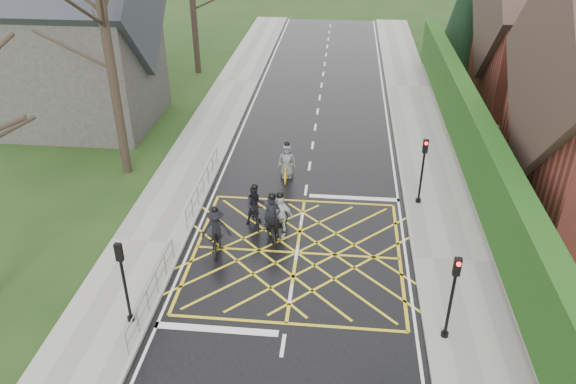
% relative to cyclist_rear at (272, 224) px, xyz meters
% --- Properties ---
extents(ground, '(120.00, 120.00, 0.00)m').
position_rel_cyclist_rear_xyz_m(ground, '(1.07, -0.91, -0.68)').
color(ground, black).
rests_on(ground, ground).
extents(road, '(9.00, 80.00, 0.01)m').
position_rel_cyclist_rear_xyz_m(road, '(1.07, -0.91, -0.68)').
color(road, black).
rests_on(road, ground).
extents(sidewalk_right, '(3.00, 80.00, 0.15)m').
position_rel_cyclist_rear_xyz_m(sidewalk_right, '(7.07, -0.91, -0.61)').
color(sidewalk_right, gray).
rests_on(sidewalk_right, ground).
extents(sidewalk_left, '(3.00, 80.00, 0.15)m').
position_rel_cyclist_rear_xyz_m(sidewalk_left, '(-4.93, -0.91, -0.61)').
color(sidewalk_left, gray).
rests_on(sidewalk_left, ground).
extents(stone_wall, '(0.50, 38.00, 0.70)m').
position_rel_cyclist_rear_xyz_m(stone_wall, '(8.82, 5.09, -0.33)').
color(stone_wall, slate).
rests_on(stone_wall, ground).
extents(hedge, '(0.90, 38.00, 2.80)m').
position_rel_cyclist_rear_xyz_m(hedge, '(8.82, 5.09, 1.42)').
color(hedge, '#19340E').
rests_on(hedge, stone_wall).
extents(house_far, '(9.80, 8.80, 10.30)m').
position_rel_cyclist_rear_xyz_m(house_far, '(15.83, 17.09, 3.68)').
color(house_far, maroon).
rests_on(house_far, ground).
extents(church, '(8.80, 7.80, 11.00)m').
position_rel_cyclist_rear_xyz_m(church, '(-12.46, 11.09, 4.25)').
color(church, '#2D2B28').
rests_on(church, ground).
extents(tree_near, '(9.24, 9.24, 11.44)m').
position_rel_cyclist_rear_xyz_m(tree_near, '(-7.93, 5.09, 7.23)').
color(tree_near, black).
rests_on(tree_near, ground).
extents(railing_south, '(0.05, 5.04, 1.03)m').
position_rel_cyclist_rear_xyz_m(railing_south, '(-3.58, -4.41, 0.10)').
color(railing_south, slate).
rests_on(railing_south, ground).
extents(railing_north, '(0.05, 6.04, 1.03)m').
position_rel_cyclist_rear_xyz_m(railing_north, '(-3.58, 3.09, 0.10)').
color(railing_north, slate).
rests_on(railing_north, ground).
extents(traffic_light_ne, '(0.24, 0.31, 3.21)m').
position_rel_cyclist_rear_xyz_m(traffic_light_ne, '(6.17, 3.29, 0.98)').
color(traffic_light_ne, black).
rests_on(traffic_light_ne, ground).
extents(traffic_light_se, '(0.24, 0.31, 3.21)m').
position_rel_cyclist_rear_xyz_m(traffic_light_se, '(6.17, -5.11, 0.98)').
color(traffic_light_se, black).
rests_on(traffic_light_se, ground).
extents(traffic_light_sw, '(0.24, 0.31, 3.21)m').
position_rel_cyclist_rear_xyz_m(traffic_light_sw, '(-4.03, -5.40, 0.98)').
color(traffic_light_sw, black).
rests_on(traffic_light_sw, ground).
extents(cyclist_rear, '(1.25, 2.28, 2.10)m').
position_rel_cyclist_rear_xyz_m(cyclist_rear, '(0.00, 0.00, 0.00)').
color(cyclist_rear, black).
rests_on(cyclist_rear, ground).
extents(cyclist_back, '(1.10, 1.96, 1.89)m').
position_rel_cyclist_rear_xyz_m(cyclist_back, '(-0.85, 1.03, 0.03)').
color(cyclist_back, black).
rests_on(cyclist_back, ground).
extents(cyclist_mid, '(1.25, 2.08, 1.93)m').
position_rel_cyclist_rear_xyz_m(cyclist_mid, '(-2.10, -0.95, 0.02)').
color(cyclist_mid, black).
rests_on(cyclist_mid, ground).
extents(cyclist_front, '(1.16, 2.10, 2.03)m').
position_rel_cyclist_rear_xyz_m(cyclist_front, '(0.29, 0.21, 0.07)').
color(cyclist_front, black).
rests_on(cyclist_front, ground).
extents(cyclist_lead, '(0.87, 1.97, 1.89)m').
position_rel_cyclist_rear_xyz_m(cyclist_lead, '(0.04, 5.29, -0.03)').
color(cyclist_lead, gold).
rests_on(cyclist_lead, ground).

